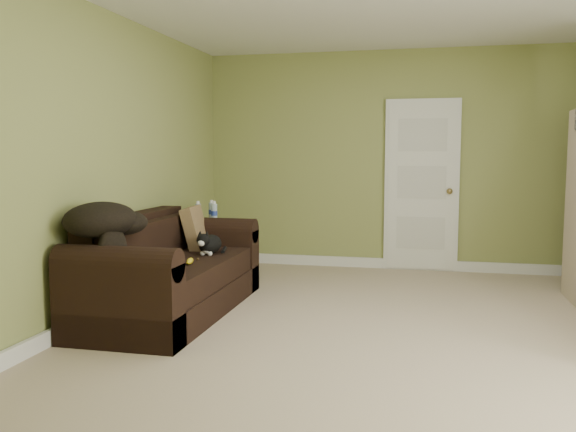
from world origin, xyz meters
The scene contains 13 objects.
floor centered at (0.00, 0.00, 0.00)m, with size 5.00×5.50×0.01m, color tan.
wall_back centered at (0.00, 2.75, 1.30)m, with size 5.00×0.04×2.60m, color #8A934F.
wall_front centered at (0.00, -2.75, 1.30)m, with size 5.00×0.04×2.60m, color #8A934F.
wall_left centered at (-2.50, 0.00, 1.30)m, with size 0.04×5.50×2.60m, color #8A934F.
baseboard_back centered at (0.00, 2.72, 0.06)m, with size 5.00×0.04×0.12m, color white.
baseboard_left centered at (-2.47, 0.00, 0.06)m, with size 0.04×5.50×0.12m, color white.
door centered at (0.10, 2.71, 1.01)m, with size 0.86×0.12×2.02m.
sofa centered at (-2.02, 0.23, 0.33)m, with size 0.94×2.18×0.86m.
side_table centered at (-2.10, 1.46, 0.34)m, with size 0.66×0.66×0.89m.
cat centered at (-1.77, 0.60, 0.56)m, with size 0.23×0.49×0.24m.
banana centered at (-1.75, 0.09, 0.49)m, with size 0.05×0.18×0.05m, color yellow.
throw_pillow centered at (-2.03, 0.92, 0.65)m, with size 0.11×0.44×0.44m, color #533821.
throw_blanket centered at (-2.23, -0.49, 0.89)m, with size 0.50×0.66×0.27m, color black.
Camera 1 is at (0.19, -4.63, 1.40)m, focal length 38.00 mm.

